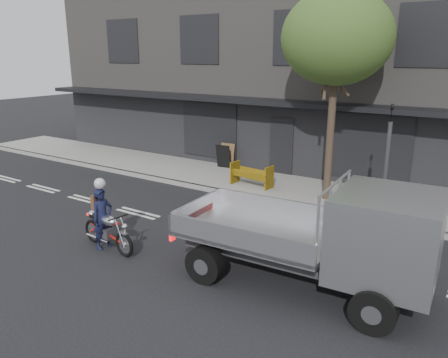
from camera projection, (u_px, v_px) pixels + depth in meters
ground at (200, 229)px, 12.47m from camera, size 80.00×80.00×0.00m
sidewalk at (274, 186)px, 16.24m from camera, size 32.00×3.20×0.15m
kerb at (253, 198)px, 14.95m from camera, size 32.00×0.20×0.15m
building_main at (340, 72)px, 20.48m from camera, size 26.00×10.00×8.00m
street_tree at (337, 38)px, 13.25m from camera, size 3.40×3.40×6.74m
traffic_light_pole at (386, 169)px, 12.52m from camera, size 0.12×0.12×3.50m
motorcycle at (108, 230)px, 11.08m from camera, size 1.97×0.57×1.01m
rider at (103, 219)px, 11.09m from camera, size 0.45×0.62×1.59m
flatbed_ute at (360, 236)px, 8.54m from camera, size 5.37×2.41×2.45m
construction_barrier at (248, 176)px, 15.76m from camera, size 1.61×0.82×0.87m
sandwich_board at (223, 156)px, 18.45m from camera, size 0.67×0.48×1.00m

